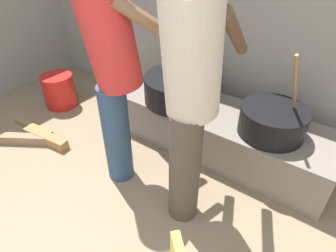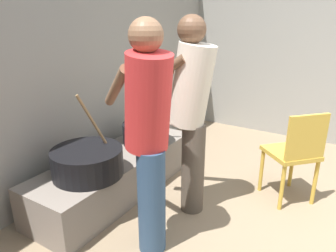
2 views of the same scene
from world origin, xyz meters
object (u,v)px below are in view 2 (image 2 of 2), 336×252
Objects in this scene: cooking_pot_main at (88,162)px; cook_in_red_shirt at (148,127)px; chair_yellow at (295,152)px; cook_in_cream_shirt at (191,106)px; cooking_pot_secondary at (146,133)px.

cook_in_red_shirt is (-0.05, -0.67, 0.44)m from cooking_pot_main.
chair_yellow is (1.14, -1.42, -0.01)m from cooking_pot_main.
cooking_pot_main is 0.80m from cook_in_red_shirt.
cook_in_red_shirt reaches higher than cooking_pot_main.
cooking_pot_main is 0.77× the size of chair_yellow.
cook_in_cream_shirt is 1.01× the size of cook_in_red_shirt.
cook_in_red_shirt is at bearing 179.13° from cook_in_cream_shirt.
cook_in_cream_shirt is 1.07m from chair_yellow.
cooking_pot_main reaches higher than chair_yellow.
cook_in_cream_shirt is (0.53, -0.68, 0.45)m from cooking_pot_main.
cook_in_cream_shirt is at bearing 129.15° from chair_yellow.
cook_in_red_shirt reaches higher than cooking_pot_secondary.
chair_yellow is (1.19, -0.76, -0.45)m from cook_in_red_shirt.
cook_in_red_shirt is (-0.88, -0.67, 0.45)m from cooking_pot_secondary.
chair_yellow is at bearing -51.38° from cooking_pot_main.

